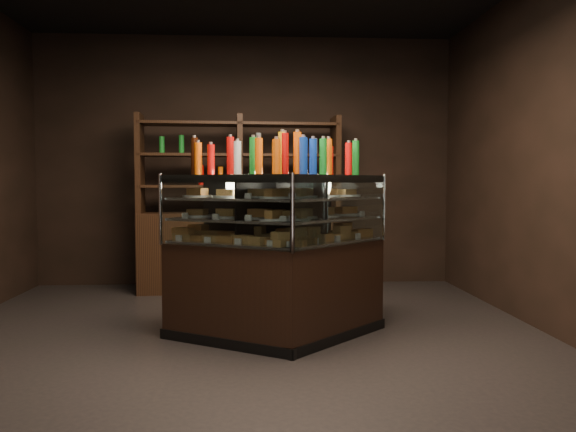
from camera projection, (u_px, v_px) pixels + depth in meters
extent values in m
plane|color=black|center=(242.00, 340.00, 4.42)|extent=(5.00, 5.00, 0.00)
cube|color=black|center=(246.00, 161.00, 6.82)|extent=(5.00, 0.02, 3.00)
cube|color=black|center=(224.00, 104.00, 1.84)|extent=(5.00, 0.02, 3.00)
cube|color=black|center=(554.00, 150.00, 4.49)|extent=(0.02, 5.00, 3.00)
cube|color=black|center=(313.00, 289.00, 4.52)|extent=(1.24, 1.23, 0.76)
cube|color=black|center=(313.00, 331.00, 4.54)|extent=(1.28, 1.27, 0.08)
cube|color=black|center=(313.00, 179.00, 4.47)|extent=(1.24, 1.23, 0.06)
cube|color=silver|center=(313.00, 241.00, 4.50)|extent=(1.17, 1.17, 0.02)
cube|color=silver|center=(313.00, 219.00, 4.49)|extent=(1.17, 1.17, 0.02)
cube|color=silver|center=(313.00, 199.00, 4.48)|extent=(1.17, 1.17, 0.02)
cube|color=white|center=(344.00, 210.00, 4.28)|extent=(0.83, 0.82, 0.54)
cylinder|color=silver|center=(384.00, 207.00, 4.72)|extent=(0.03, 0.03, 0.56)
cylinder|color=silver|center=(292.00, 213.00, 3.85)|extent=(0.03, 0.03, 0.56)
cube|color=black|center=(244.00, 292.00, 4.42)|extent=(1.30, 1.10, 0.76)
cube|color=black|center=(244.00, 334.00, 4.44)|extent=(1.34, 1.14, 0.08)
cube|color=black|center=(243.00, 179.00, 4.37)|extent=(1.30, 1.10, 0.06)
cube|color=silver|center=(244.00, 242.00, 4.40)|extent=(1.23, 1.04, 0.02)
cube|color=silver|center=(244.00, 220.00, 4.39)|extent=(1.23, 1.04, 0.02)
cube|color=silver|center=(243.00, 199.00, 4.38)|extent=(1.23, 1.04, 0.02)
cube|color=white|center=(221.00, 211.00, 4.12)|extent=(1.00, 0.61, 0.54)
cylinder|color=silver|center=(292.00, 213.00, 3.85)|extent=(0.03, 0.03, 0.56)
cylinder|color=silver|center=(161.00, 209.00, 4.40)|extent=(0.03, 0.03, 0.56)
cube|color=#D6814C|center=(274.00, 241.00, 4.11)|extent=(0.19, 0.19, 0.06)
cube|color=#D6814C|center=(287.00, 240.00, 4.22)|extent=(0.19, 0.19, 0.06)
cube|color=#D6814C|center=(299.00, 238.00, 4.32)|extent=(0.19, 0.19, 0.06)
cube|color=#D6814C|center=(310.00, 237.00, 4.42)|extent=(0.19, 0.19, 0.06)
cube|color=#D6814C|center=(321.00, 236.00, 4.53)|extent=(0.19, 0.19, 0.06)
cube|color=#D6814C|center=(332.00, 235.00, 4.63)|extent=(0.19, 0.19, 0.06)
cube|color=#D6814C|center=(342.00, 234.00, 4.74)|extent=(0.19, 0.19, 0.06)
cube|color=#D6814C|center=(352.00, 232.00, 4.84)|extent=(0.19, 0.19, 0.06)
cylinder|color=white|center=(275.00, 219.00, 4.16)|extent=(0.24, 0.24, 0.01)
cube|color=#D6814C|center=(275.00, 215.00, 4.15)|extent=(0.18, 0.18, 0.05)
cylinder|color=white|center=(301.00, 217.00, 4.38)|extent=(0.24, 0.24, 0.01)
cube|color=#D6814C|center=(301.00, 213.00, 4.37)|extent=(0.18, 0.18, 0.05)
cylinder|color=white|center=(325.00, 216.00, 4.60)|extent=(0.24, 0.24, 0.01)
cube|color=#D6814C|center=(325.00, 212.00, 4.59)|extent=(0.18, 0.18, 0.05)
cylinder|color=white|center=(346.00, 214.00, 4.81)|extent=(0.24, 0.24, 0.01)
cube|color=#D6814C|center=(346.00, 210.00, 4.81)|extent=(0.18, 0.18, 0.05)
cylinder|color=white|center=(275.00, 197.00, 4.15)|extent=(0.24, 0.24, 0.02)
cube|color=#D6814C|center=(275.00, 193.00, 4.14)|extent=(0.18, 0.18, 0.05)
cylinder|color=white|center=(301.00, 197.00, 4.37)|extent=(0.24, 0.24, 0.02)
cube|color=#D6814C|center=(301.00, 192.00, 4.36)|extent=(0.18, 0.18, 0.05)
cylinder|color=white|center=(325.00, 196.00, 4.59)|extent=(0.24, 0.24, 0.02)
cube|color=#D6814C|center=(325.00, 192.00, 4.58)|extent=(0.18, 0.18, 0.05)
cylinder|color=white|center=(346.00, 195.00, 4.81)|extent=(0.24, 0.24, 0.02)
cube|color=#D6814C|center=(346.00, 191.00, 4.80)|extent=(0.18, 0.18, 0.05)
cube|color=#D6814C|center=(191.00, 235.00, 4.60)|extent=(0.20, 0.17, 0.06)
cube|color=#D6814C|center=(205.00, 236.00, 4.53)|extent=(0.20, 0.17, 0.06)
cube|color=#D6814C|center=(219.00, 237.00, 4.47)|extent=(0.20, 0.17, 0.06)
cube|color=#D6814C|center=(234.00, 237.00, 4.40)|extent=(0.20, 0.17, 0.06)
cube|color=#D6814C|center=(249.00, 238.00, 4.34)|extent=(0.20, 0.17, 0.06)
cube|color=#D6814C|center=(265.00, 239.00, 4.27)|extent=(0.20, 0.17, 0.06)
cube|color=#D6814C|center=(281.00, 240.00, 4.21)|extent=(0.20, 0.17, 0.06)
cube|color=#D6814C|center=(298.00, 241.00, 4.14)|extent=(0.20, 0.17, 0.06)
cylinder|color=white|center=(198.00, 216.00, 4.59)|extent=(0.24, 0.24, 0.01)
cube|color=#D6814C|center=(198.00, 212.00, 4.59)|extent=(0.19, 0.16, 0.05)
cylinder|color=white|center=(228.00, 217.00, 4.46)|extent=(0.24, 0.24, 0.01)
cube|color=#D6814C|center=(228.00, 212.00, 4.45)|extent=(0.19, 0.16, 0.05)
cylinder|color=white|center=(260.00, 218.00, 4.32)|extent=(0.24, 0.24, 0.01)
cube|color=#D6814C|center=(260.00, 213.00, 4.32)|extent=(0.19, 0.16, 0.05)
cylinder|color=white|center=(294.00, 219.00, 4.18)|extent=(0.24, 0.24, 0.01)
cube|color=#D6814C|center=(294.00, 214.00, 4.18)|extent=(0.19, 0.16, 0.05)
cylinder|color=white|center=(198.00, 196.00, 4.58)|extent=(0.24, 0.24, 0.02)
cube|color=#D6814C|center=(198.00, 192.00, 4.58)|extent=(0.19, 0.16, 0.05)
cylinder|color=white|center=(228.00, 196.00, 4.45)|extent=(0.24, 0.24, 0.02)
cube|color=#D6814C|center=(228.00, 192.00, 4.44)|extent=(0.19, 0.16, 0.05)
cylinder|color=white|center=(260.00, 197.00, 4.31)|extent=(0.24, 0.24, 0.02)
cube|color=#D6814C|center=(260.00, 192.00, 4.31)|extent=(0.19, 0.16, 0.05)
cylinder|color=white|center=(294.00, 197.00, 4.17)|extent=(0.24, 0.24, 0.02)
cube|color=#D6814C|center=(294.00, 193.00, 4.17)|extent=(0.19, 0.16, 0.05)
cylinder|color=#0F38B2|center=(271.00, 155.00, 4.09)|extent=(0.06, 0.06, 0.28)
cylinder|color=silver|center=(271.00, 135.00, 4.08)|extent=(0.03, 0.03, 0.02)
cylinder|color=#147223|center=(281.00, 156.00, 4.17)|extent=(0.06, 0.06, 0.28)
cylinder|color=silver|center=(281.00, 136.00, 4.17)|extent=(0.03, 0.03, 0.02)
cylinder|color=silver|center=(291.00, 156.00, 4.26)|extent=(0.06, 0.06, 0.28)
cylinder|color=silver|center=(291.00, 136.00, 4.25)|extent=(0.03, 0.03, 0.02)
cylinder|color=black|center=(300.00, 157.00, 4.34)|extent=(0.06, 0.06, 0.28)
cylinder|color=silver|center=(300.00, 137.00, 4.33)|extent=(0.03, 0.03, 0.02)
cylinder|color=#B20C0A|center=(309.00, 157.00, 4.42)|extent=(0.06, 0.06, 0.28)
cylinder|color=silver|center=(309.00, 138.00, 4.41)|extent=(0.03, 0.03, 0.02)
cylinder|color=yellow|center=(318.00, 158.00, 4.50)|extent=(0.06, 0.06, 0.28)
cylinder|color=silver|center=(318.00, 139.00, 4.49)|extent=(0.03, 0.03, 0.02)
cylinder|color=#D8590A|center=(326.00, 158.00, 4.58)|extent=(0.06, 0.06, 0.28)
cylinder|color=silver|center=(326.00, 140.00, 4.57)|extent=(0.03, 0.03, 0.02)
cylinder|color=#0F38B2|center=(334.00, 159.00, 4.66)|extent=(0.06, 0.06, 0.28)
cylinder|color=silver|center=(334.00, 140.00, 4.65)|extent=(0.03, 0.03, 0.02)
cylinder|color=#147223|center=(342.00, 159.00, 4.74)|extent=(0.06, 0.06, 0.28)
cylinder|color=silver|center=(342.00, 141.00, 4.73)|extent=(0.03, 0.03, 0.02)
cylinder|color=silver|center=(349.00, 159.00, 4.82)|extent=(0.06, 0.06, 0.28)
cylinder|color=silver|center=(350.00, 142.00, 4.81)|extent=(0.03, 0.03, 0.02)
cylinder|color=#0F38B2|center=(193.00, 158.00, 4.59)|extent=(0.06, 0.06, 0.28)
cylinder|color=silver|center=(192.00, 140.00, 4.58)|extent=(0.03, 0.03, 0.02)
cylinder|color=#147223|center=(203.00, 158.00, 4.54)|extent=(0.06, 0.06, 0.28)
cylinder|color=silver|center=(203.00, 139.00, 4.53)|extent=(0.03, 0.03, 0.02)
cylinder|color=silver|center=(214.00, 158.00, 4.49)|extent=(0.06, 0.06, 0.28)
cylinder|color=silver|center=(214.00, 139.00, 4.48)|extent=(0.03, 0.03, 0.02)
cylinder|color=black|center=(226.00, 157.00, 4.44)|extent=(0.06, 0.06, 0.28)
cylinder|color=silver|center=(226.00, 138.00, 4.43)|extent=(0.03, 0.03, 0.02)
cylinder|color=#B20C0A|center=(237.00, 157.00, 4.38)|extent=(0.06, 0.06, 0.28)
cylinder|color=silver|center=(237.00, 138.00, 4.38)|extent=(0.03, 0.03, 0.02)
cylinder|color=yellow|center=(249.00, 157.00, 4.33)|extent=(0.06, 0.06, 0.28)
cylinder|color=silver|center=(249.00, 137.00, 4.33)|extent=(0.03, 0.03, 0.02)
cylinder|color=#D8590A|center=(261.00, 156.00, 4.28)|extent=(0.06, 0.06, 0.28)
cylinder|color=silver|center=(261.00, 137.00, 4.27)|extent=(0.03, 0.03, 0.02)
cylinder|color=#0F38B2|center=(274.00, 156.00, 4.23)|extent=(0.06, 0.06, 0.28)
cylinder|color=silver|center=(274.00, 136.00, 4.22)|extent=(0.03, 0.03, 0.02)
cylinder|color=#147223|center=(286.00, 156.00, 4.18)|extent=(0.06, 0.06, 0.28)
cylinder|color=silver|center=(286.00, 136.00, 4.17)|extent=(0.03, 0.03, 0.02)
cylinder|color=silver|center=(299.00, 155.00, 4.13)|extent=(0.06, 0.06, 0.28)
cylinder|color=silver|center=(299.00, 135.00, 4.12)|extent=(0.03, 0.03, 0.02)
cylinder|color=black|center=(359.00, 302.00, 5.40)|extent=(0.25, 0.25, 0.18)
cone|color=#1B5E1B|center=(360.00, 266.00, 5.38)|extent=(0.37, 0.37, 0.51)
cone|color=#1B5E1B|center=(360.00, 249.00, 5.37)|extent=(0.29, 0.29, 0.36)
cube|color=black|center=(240.00, 252.00, 6.43)|extent=(2.30, 0.55, 0.90)
cube|color=black|center=(140.00, 164.00, 6.25)|extent=(0.08, 0.38, 1.10)
cube|color=black|center=(240.00, 164.00, 6.38)|extent=(0.08, 0.38, 1.10)
cube|color=black|center=(335.00, 165.00, 6.51)|extent=(0.08, 0.38, 1.10)
cube|color=black|center=(240.00, 186.00, 6.39)|extent=(2.25, 0.50, 0.03)
cube|color=black|center=(240.00, 155.00, 6.37)|extent=(2.25, 0.50, 0.03)
cube|color=black|center=(239.00, 124.00, 6.35)|extent=(2.25, 0.50, 0.03)
cylinder|color=#0F38B2|center=(162.00, 175.00, 6.28)|extent=(0.06, 0.06, 0.22)
cylinder|color=#147223|center=(182.00, 175.00, 6.31)|extent=(0.06, 0.06, 0.22)
cylinder|color=silver|center=(201.00, 175.00, 6.33)|extent=(0.06, 0.06, 0.22)
cylinder|color=black|center=(221.00, 175.00, 6.36)|extent=(0.06, 0.06, 0.22)
cylinder|color=#B20C0A|center=(240.00, 175.00, 6.38)|extent=(0.06, 0.06, 0.22)
cylinder|color=yellow|center=(259.00, 175.00, 6.41)|extent=(0.06, 0.06, 0.22)
cylinder|color=#D8590A|center=(277.00, 175.00, 6.43)|extent=(0.06, 0.06, 0.22)
cylinder|color=#0F38B2|center=(296.00, 175.00, 6.46)|extent=(0.06, 0.06, 0.22)
cylinder|color=#147223|center=(315.00, 175.00, 6.48)|extent=(0.06, 0.06, 0.22)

